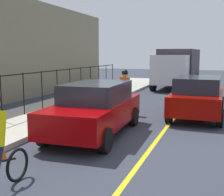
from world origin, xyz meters
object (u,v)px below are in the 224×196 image
object	(u,v)px
patrol_sedan	(198,96)
traffic_cone_near	(112,100)
cyclist_lead	(125,92)
parked_sedan_rear	(95,108)
box_truck_background	(177,66)

from	to	relation	value
patrol_sedan	traffic_cone_near	bearing A→B (deg)	73.56
cyclist_lead	parked_sedan_rear	world-z (taller)	cyclist_lead
patrol_sedan	parked_sedan_rear	size ratio (longest dim) A/B	0.99
patrol_sedan	parked_sedan_rear	distance (m)	4.64
box_truck_background	traffic_cone_near	world-z (taller)	box_truck_background
parked_sedan_rear	box_truck_background	distance (m)	13.86
patrol_sedan	cyclist_lead	bearing A→B (deg)	99.95
parked_sedan_rear	box_truck_background	size ratio (longest dim) A/B	0.66
parked_sedan_rear	cyclist_lead	bearing A→B (deg)	179.65
cyclist_lead	patrol_sedan	world-z (taller)	cyclist_lead
traffic_cone_near	cyclist_lead	bearing A→B (deg)	-145.24
patrol_sedan	box_truck_background	xyz separation A→B (m)	(10.08, 2.17, 0.73)
traffic_cone_near	patrol_sedan	bearing A→B (deg)	-107.13
parked_sedan_rear	traffic_cone_near	world-z (taller)	parked_sedan_rear
patrol_sedan	parked_sedan_rear	world-z (taller)	same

